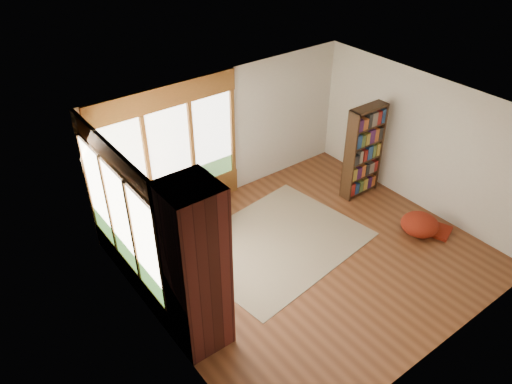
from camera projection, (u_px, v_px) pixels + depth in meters
floor at (309, 257)px, 8.58m from camera, size 5.50×5.50×0.00m
ceiling at (320, 119)px, 7.13m from camera, size 5.50×5.50×0.00m
wall_back at (225, 135)px, 9.51m from camera, size 5.50×0.04×2.60m
wall_front at (451, 284)px, 6.20m from camera, size 5.50×0.04×2.60m
wall_left at (158, 266)px, 6.48m from camera, size 0.04×5.00×2.60m
wall_right at (424, 144)px, 9.23m from camera, size 0.04×5.00×2.60m
windows_back at (170, 153)px, 8.86m from camera, size 2.82×0.10×1.90m
windows_left at (121, 218)px, 7.26m from camera, size 0.10×2.62×1.90m
roller_blind at (96, 170)px, 7.60m from camera, size 0.03×0.72×0.90m
brick_chimney at (196, 270)px, 6.42m from camera, size 0.70×0.70×2.60m
sectional_sofa at (159, 237)px, 8.56m from camera, size 2.20×2.20×0.80m
area_rug at (277, 242)px, 8.89m from camera, size 3.28×2.67×0.01m
bookshelf at (363, 152)px, 9.71m from camera, size 0.81×0.27×1.89m
pouf at (420, 224)px, 9.02m from camera, size 0.69×0.69×0.37m
dog_tan at (174, 210)px, 8.39m from camera, size 0.98×0.87×0.48m
dog_brindle at (182, 236)px, 7.85m from camera, size 0.72×0.89×0.44m
throw_pillows at (159, 211)px, 8.37m from camera, size 1.98×1.68×0.45m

